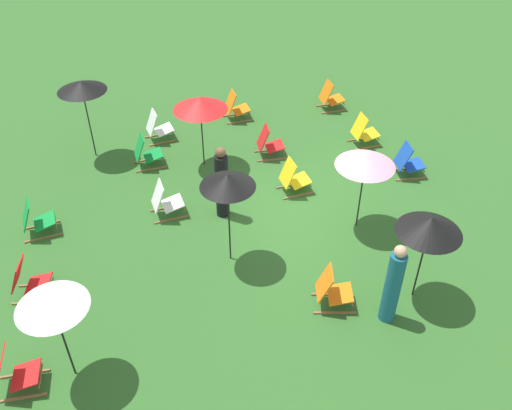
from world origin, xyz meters
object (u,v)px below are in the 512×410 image
Objects in this scene: deckchair_14 at (14,373)px; umbrella_2 at (51,300)px; deckchair_3 at (146,153)px; deckchair_13 at (364,132)px; deckchair_8 at (293,178)px; person_1 at (222,184)px; umbrella_0 at (430,225)px; deckchair_10 at (158,127)px; umbrella_4 at (200,103)px; deckchair_5 at (408,162)px; deckchair_12 at (330,97)px; umbrella_5 at (81,86)px; deckchair_11 at (36,219)px; deckchair_4 at (332,290)px; umbrella_3 at (228,181)px; deckchair_2 at (28,281)px; deckchair_7 at (236,107)px; deckchair_9 at (269,143)px; umbrella_1 at (366,161)px; deckchair_0 at (165,201)px.

umbrella_2 is at bearing -83.09° from deckchair_14.
deckchair_13 is (-0.49, -5.48, 0.00)m from deckchair_3.
deckchair_14 is (-5.20, 8.13, 0.00)m from deckchair_13.
person_1 is at bearing 98.54° from deckchair_8.
person_1 is (3.23, 2.84, -0.86)m from umbrella_0.
umbrella_4 is at bearing -155.52° from deckchair_10.
umbrella_0 is (0.12, -6.85, 1.30)m from deckchair_14.
deckchair_8 is (0.09, 2.82, 0.00)m from deckchair_5.
deckchair_12 is at bearing 3.16° from deckchair_13.
umbrella_5 reaches higher than person_1.
deckchair_8 and deckchair_10 have the same top height.
deckchair_8 is 1.82m from person_1.
deckchair_11 is at bearing 100.28° from deckchair_13.
deckchair_4 is 0.43× the size of umbrella_3.
deckchair_2 is 1.01× the size of deckchair_7.
deckchair_9 is (3.34, -5.50, 0.00)m from deckchair_2.
deckchair_4 is 0.43× the size of umbrella_5.
umbrella_1 is (-1.52, -6.48, 1.25)m from deckchair_11.
deckchair_7 is 1.00× the size of deckchair_13.
person_1 is at bearing -58.31° from deckchair_2.
deckchair_5 is 1.00× the size of deckchair_9.
umbrella_0 is at bearing -158.53° from deckchair_10.
deckchair_8 is at bearing -175.39° from deckchair_7.
deckchair_14 is 0.49× the size of person_1.
deckchair_0 is at bearing 146.02° from umbrella_4.
deckchair_5 is 0.46× the size of umbrella_0.
umbrella_5 is (6.39, 5.41, 0.21)m from umbrella_0.
deckchair_2 is (-1.68, 2.70, 0.00)m from deckchair_0.
deckchair_3 is 1.00× the size of deckchair_11.
deckchair_7 is 2.27m from deckchair_10.
deckchair_3 is 0.48× the size of umbrella_1.
deckchair_2 is 1.97m from deckchair_14.
deckchair_13 is (-2.02, -0.11, 0.00)m from deckchair_12.
deckchair_4 and deckchair_10 have the same top height.
deckchair_2 is 7.47m from deckchair_7.
umbrella_0 is at bearing -89.25° from umbrella_2.
umbrella_0 is (-6.71, -3.77, 1.30)m from deckchair_10.
deckchair_11 is at bearing 63.81° from umbrella_3.
umbrella_5 is at bearing -30.91° from deckchair_11.
umbrella_2 is at bearing -7.78° from person_1.
umbrella_2 is (-1.93, -0.72, 1.34)m from deckchair_2.
deckchair_2 and deckchair_14 have the same top height.
deckchair_12 is 10.79m from deckchair_14.
deckchair_8 is 1.59m from deckchair_9.
deckchair_8 is 1.00× the size of deckchair_13.
umbrella_5 is at bearing -104.76° from person_1.
umbrella_2 reaches higher than deckchair_14.
deckchair_14 is at bearing -14.13° from person_1.
deckchair_5 is at bearing -111.96° from deckchair_3.
deckchair_2 is at bearing 133.73° from deckchair_7.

